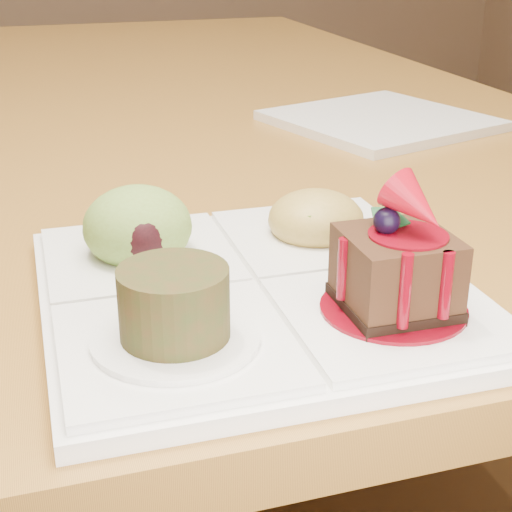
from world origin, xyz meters
name	(u,v)px	position (x,y,z in m)	size (l,w,h in m)	color
ground	(185,478)	(0.00, 0.00, 0.00)	(6.00, 6.00, 0.00)	#583719
dining_table	(169,133)	(0.00, 0.00, 0.68)	(1.00, 1.80, 0.75)	#9E6E29
sampler_plate	(251,270)	(-0.09, -0.74, 0.77)	(0.29, 0.29, 0.11)	white
second_plate	(380,120)	(0.22, -0.30, 0.76)	(0.24, 0.24, 0.01)	white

